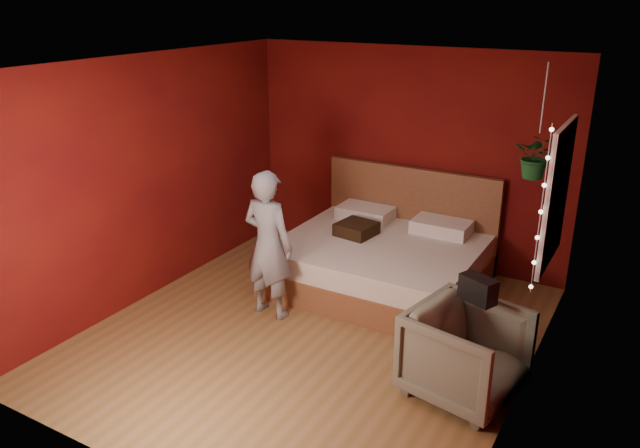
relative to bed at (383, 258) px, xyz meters
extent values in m
plane|color=brown|center=(-0.13, -1.38, -0.31)|extent=(4.50, 4.50, 0.00)
cube|color=#63120A|center=(-0.13, 0.88, 0.99)|extent=(4.00, 0.02, 2.60)
cube|color=#63120A|center=(-0.13, -3.64, 0.99)|extent=(4.00, 0.02, 2.60)
cube|color=#63120A|center=(-2.14, -1.38, 0.99)|extent=(0.02, 4.50, 2.60)
cube|color=#63120A|center=(1.88, -1.38, 0.99)|extent=(0.02, 4.50, 2.60)
cube|color=silver|center=(-0.13, -1.38, 2.30)|extent=(4.00, 4.50, 0.02)
cube|color=white|center=(1.84, -0.48, 1.19)|extent=(0.04, 0.97, 1.27)
cube|color=black|center=(1.82, -0.48, 1.19)|extent=(0.02, 0.85, 1.15)
cube|color=white|center=(1.82, -0.48, 1.19)|extent=(0.03, 0.05, 1.15)
cube|color=white|center=(1.82, -0.48, 1.19)|extent=(0.03, 0.85, 0.05)
cylinder|color=silver|center=(1.81, -1.00, 1.19)|extent=(0.01, 0.01, 1.45)
sphere|color=#FFF2CC|center=(1.81, -1.00, 0.51)|extent=(0.04, 0.04, 0.04)
sphere|color=#FFF2CC|center=(1.81, -1.00, 0.74)|extent=(0.04, 0.04, 0.04)
sphere|color=#FFF2CC|center=(1.81, -1.00, 0.96)|extent=(0.04, 0.04, 0.04)
sphere|color=#FFF2CC|center=(1.81, -1.00, 1.19)|extent=(0.04, 0.04, 0.04)
sphere|color=#FFF2CC|center=(1.81, -1.00, 1.41)|extent=(0.04, 0.04, 0.04)
sphere|color=#FFF2CC|center=(1.81, -1.00, 1.64)|extent=(0.04, 0.04, 0.04)
sphere|color=#FFF2CC|center=(1.81, -1.00, 1.86)|extent=(0.04, 0.04, 0.04)
cube|color=brown|center=(0.00, -0.10, -0.16)|extent=(2.18, 1.85, 0.30)
cube|color=beige|center=(0.00, -0.10, 0.11)|extent=(2.13, 1.81, 0.24)
cube|color=brown|center=(0.00, 0.78, 0.29)|extent=(2.18, 0.09, 1.20)
cube|color=silver|center=(-0.49, 0.52, 0.31)|extent=(0.65, 0.41, 0.15)
cube|color=silver|center=(0.49, 0.52, 0.31)|extent=(0.65, 0.41, 0.15)
imported|color=slate|center=(-0.72, -1.25, 0.47)|extent=(0.59, 0.40, 1.56)
imported|color=#696752|center=(1.47, -1.60, 0.08)|extent=(1.01, 0.99, 0.78)
cube|color=black|center=(1.47, -1.40, 0.58)|extent=(0.34, 0.26, 0.22)
cube|color=black|center=(-0.34, -0.02, 0.30)|extent=(0.45, 0.45, 0.14)
cylinder|color=silver|center=(1.58, -0.20, 1.97)|extent=(0.01, 0.01, 0.63)
imported|color=#175120|center=(1.58, -0.20, 1.45)|extent=(0.41, 0.36, 0.43)
camera|label=1|loc=(2.63, -6.02, 2.87)|focal=35.00mm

